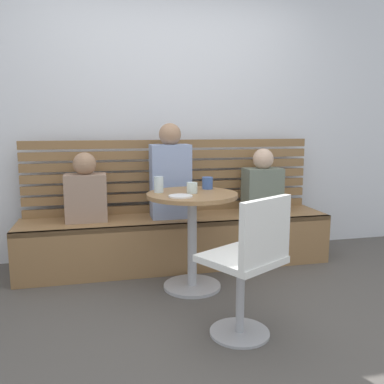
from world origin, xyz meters
TOP-DOWN VIEW (x-y plane):
  - ground at (0.00, 0.00)m, footprint 8.00×8.00m
  - back_wall at (0.00, 1.64)m, footprint 5.20×0.10m
  - booth_bench at (0.00, 1.20)m, footprint 2.70×0.52m
  - booth_backrest at (0.00, 1.44)m, footprint 2.65×0.04m
  - cafe_table at (0.01, 0.67)m, footprint 0.68×0.68m
  - white_chair at (0.15, -0.14)m, footprint 0.54×0.54m
  - person_adult at (-0.06, 1.21)m, footprint 0.34×0.22m
  - person_child_left at (0.81, 1.23)m, footprint 0.34×0.22m
  - person_child_middle at (-0.78, 1.24)m, footprint 0.34×0.22m
  - cup_glass_short at (0.01, 0.67)m, footprint 0.08×0.08m
  - cup_mug_blue at (0.17, 0.84)m, footprint 0.08×0.08m
  - cup_glass_tall at (-0.23, 0.76)m, footprint 0.07×0.07m
  - plate_small at (-0.11, 0.52)m, footprint 0.17×0.17m

SIDE VIEW (x-z plane):
  - ground at x=0.00m, z-range 0.00..0.00m
  - booth_bench at x=0.00m, z-range 0.00..0.44m
  - white_chair at x=0.15m, z-range 0.04..0.89m
  - cafe_table at x=0.01m, z-range 0.15..0.89m
  - person_child_middle at x=-0.78m, z-range 0.40..0.98m
  - person_child_left at x=0.81m, z-range 0.40..0.99m
  - plate_small at x=-0.11m, z-range 0.74..0.75m
  - booth_backrest at x=0.00m, z-range 0.44..1.11m
  - cup_glass_short at x=0.01m, z-range 0.74..0.82m
  - cup_mug_blue at x=0.17m, z-range 0.74..0.83m
  - cup_glass_tall at x=-0.23m, z-range 0.74..0.86m
  - person_adult at x=-0.06m, z-range 0.40..1.22m
  - back_wall at x=0.00m, z-range 0.00..2.90m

